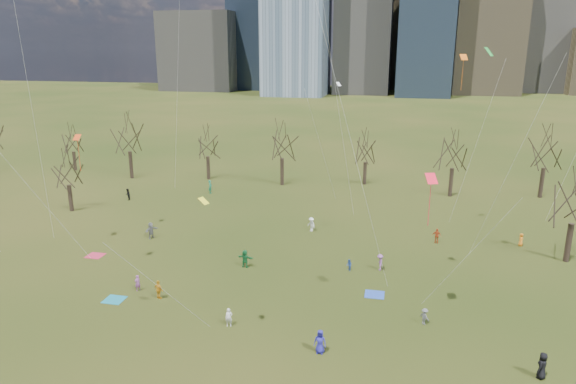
% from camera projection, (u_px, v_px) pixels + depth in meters
% --- Properties ---
extents(ground, '(500.00, 500.00, 0.00)m').
position_uv_depth(ground, '(253.00, 327.00, 37.60)').
color(ground, black).
rests_on(ground, ground).
extents(downtown_skyline, '(212.50, 78.00, 118.00)m').
position_uv_depth(downtown_skyline, '(378.00, 2.00, 225.65)').
color(downtown_skyline, slate).
rests_on(downtown_skyline, ground).
extents(bare_tree_row, '(113.04, 29.80, 9.50)m').
position_uv_depth(bare_tree_row, '(326.00, 150.00, 70.97)').
color(bare_tree_row, black).
rests_on(bare_tree_row, ground).
extents(blanket_teal, '(1.60, 1.50, 0.03)m').
position_uv_depth(blanket_teal, '(114.00, 300.00, 41.66)').
color(blanket_teal, '#17738C').
rests_on(blanket_teal, ground).
extents(blanket_navy, '(1.60, 1.50, 0.03)m').
position_uv_depth(blanket_navy, '(375.00, 294.00, 42.54)').
color(blanket_navy, '#2649B3').
rests_on(blanket_navy, ground).
extents(blanket_crimson, '(1.60, 1.50, 0.03)m').
position_uv_depth(blanket_crimson, '(95.00, 256.00, 50.48)').
color(blanket_crimson, '#B72443').
rests_on(blanket_crimson, ground).
extents(person_0, '(0.85, 0.58, 1.69)m').
position_uv_depth(person_0, '(320.00, 342.00, 34.20)').
color(person_0, '#242295').
rests_on(person_0, ground).
extents(person_1, '(0.60, 0.50, 1.41)m').
position_uv_depth(person_1, '(229.00, 317.00, 37.55)').
color(person_1, silver).
rests_on(person_1, ground).
extents(person_3, '(0.92, 0.92, 1.28)m').
position_uv_depth(person_3, '(425.00, 316.00, 37.82)').
color(person_3, slate).
rests_on(person_3, ground).
extents(person_4, '(1.01, 0.74, 1.60)m').
position_uv_depth(person_4, '(159.00, 290.00, 41.65)').
color(person_4, orange).
rests_on(person_4, ground).
extents(person_5, '(1.64, 0.74, 1.71)m').
position_uv_depth(person_5, '(245.00, 259.00, 47.68)').
color(person_5, '#186D36').
rests_on(person_5, ground).
extents(person_6, '(0.93, 1.02, 1.75)m').
position_uv_depth(person_6, '(542.00, 366.00, 31.56)').
color(person_6, black).
rests_on(person_6, ground).
extents(person_7, '(0.53, 0.61, 1.41)m').
position_uv_depth(person_7, '(138.00, 283.00, 43.08)').
color(person_7, '#A151A2').
rests_on(person_7, ground).
extents(person_8, '(0.60, 0.66, 1.09)m').
position_uv_depth(person_8, '(349.00, 265.00, 46.98)').
color(person_8, '#274BAB').
rests_on(person_8, ground).
extents(person_9, '(1.18, 1.11, 1.60)m').
position_uv_depth(person_9, '(311.00, 224.00, 57.07)').
color(person_9, white).
rests_on(person_9, ground).
extents(person_10, '(0.97, 0.52, 1.57)m').
position_uv_depth(person_10, '(437.00, 236.00, 53.65)').
color(person_10, '#BC3E1A').
rests_on(person_10, ground).
extents(person_11, '(1.18, 1.72, 1.78)m').
position_uv_depth(person_11, '(151.00, 230.00, 54.93)').
color(person_11, slate).
rests_on(person_11, ground).
extents(person_12, '(0.59, 0.75, 1.36)m').
position_uv_depth(person_12, '(521.00, 240.00, 52.84)').
color(person_12, orange).
rests_on(person_12, ground).
extents(person_13, '(0.54, 0.74, 1.88)m').
position_uv_depth(person_13, '(210.00, 187.00, 71.97)').
color(person_13, '#1A7854').
rests_on(person_13, ground).
extents(person_14, '(0.79, 0.91, 1.59)m').
position_uv_depth(person_14, '(128.00, 194.00, 68.73)').
color(person_14, black).
rests_on(person_14, ground).
extents(person_15, '(0.67, 1.05, 1.54)m').
position_uv_depth(person_15, '(380.00, 262.00, 47.07)').
color(person_15, '#8C4C99').
rests_on(person_15, ground).
extents(kites_airborne, '(61.28, 41.16, 30.95)m').
position_uv_depth(kites_airborne, '(313.00, 117.00, 46.77)').
color(kites_airborne, '#DF4112').
rests_on(kites_airborne, ground).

